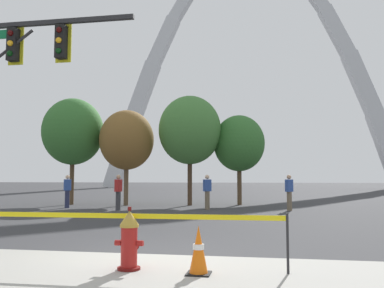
# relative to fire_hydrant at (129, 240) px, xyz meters

# --- Properties ---
(ground_plane) EXTENTS (240.00, 240.00, 0.00)m
(ground_plane) POSITION_rel_fire_hydrant_xyz_m (-0.11, 1.23, -0.47)
(ground_plane) COLOR #333335
(fire_hydrant) EXTENTS (0.46, 0.48, 0.99)m
(fire_hydrant) POSITION_rel_fire_hydrant_xyz_m (0.00, 0.00, 0.00)
(fire_hydrant) COLOR #5E0F0D
(fire_hydrant) RESTS_ON ground
(caution_tape_barrier) EXTENTS (5.33, 0.13, 0.92)m
(caution_tape_barrier) POSITION_rel_fire_hydrant_xyz_m (-0.19, 0.08, 0.17)
(caution_tape_barrier) COLOR #232326
(caution_tape_barrier) RESTS_ON ground
(traffic_cone_by_hydrant) EXTENTS (0.36, 0.36, 0.73)m
(traffic_cone_by_hydrant) POSITION_rel_fire_hydrant_xyz_m (1.13, -0.12, -0.11)
(traffic_cone_by_hydrant) COLOR black
(traffic_cone_by_hydrant) RESTS_ON ground
(traffic_signal_gantry) EXTENTS (5.02, 0.44, 6.00)m
(traffic_signal_gantry) POSITION_rel_fire_hydrant_xyz_m (-4.80, 3.57, 3.60)
(traffic_signal_gantry) COLOR #232326
(traffic_signal_gantry) RESTS_ON ground
(monument_arch) EXTENTS (43.57, 2.27, 37.01)m
(monument_arch) POSITION_rel_fire_hydrant_xyz_m (-0.11, 53.96, 15.78)
(monument_arch) COLOR silver
(monument_arch) RESTS_ON ground
(tree_far_left) EXTENTS (3.33, 3.33, 5.83)m
(tree_far_left) POSITION_rel_fire_hydrant_xyz_m (-8.24, 14.80, 3.52)
(tree_far_left) COLOR brown
(tree_far_left) RESTS_ON ground
(tree_left_mid) EXTENTS (2.89, 2.89, 5.06)m
(tree_left_mid) POSITION_rel_fire_hydrant_xyz_m (-5.08, 14.65, 2.99)
(tree_left_mid) COLOR brown
(tree_left_mid) RESTS_ON ground
(tree_center_left) EXTENTS (3.34, 3.34, 5.85)m
(tree_center_left) POSITION_rel_fire_hydrant_xyz_m (-1.78, 15.31, 3.54)
(tree_center_left) COLOR #473323
(tree_center_left) RESTS_ON ground
(tree_center_right) EXTENTS (2.78, 2.78, 4.87)m
(tree_center_right) POSITION_rel_fire_hydrant_xyz_m (0.79, 16.19, 2.86)
(tree_center_right) COLOR brown
(tree_center_right) RESTS_ON ground
(pedestrian_walking_left) EXTENTS (0.38, 0.38, 1.59)m
(pedestrian_walking_left) POSITION_rel_fire_hydrant_xyz_m (-0.46, 12.48, 0.35)
(pedestrian_walking_left) COLOR brown
(pedestrian_walking_left) RESTS_ON ground
(pedestrian_standing_center) EXTENTS (0.37, 0.39, 1.59)m
(pedestrian_standing_center) POSITION_rel_fire_hydrant_xyz_m (3.20, 12.54, 0.35)
(pedestrian_standing_center) COLOR brown
(pedestrian_standing_center) RESTS_ON ground
(pedestrian_walking_right) EXTENTS (0.27, 0.37, 1.59)m
(pedestrian_walking_right) POSITION_rel_fire_hydrant_xyz_m (-4.31, 11.32, 0.35)
(pedestrian_walking_right) COLOR #38383D
(pedestrian_walking_right) RESTS_ON ground
(pedestrian_near_trees) EXTENTS (0.39, 0.35, 1.59)m
(pedestrian_near_trees) POSITION_rel_fire_hydrant_xyz_m (-7.31, 12.45, 0.35)
(pedestrian_near_trees) COLOR #232847
(pedestrian_near_trees) RESTS_ON ground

